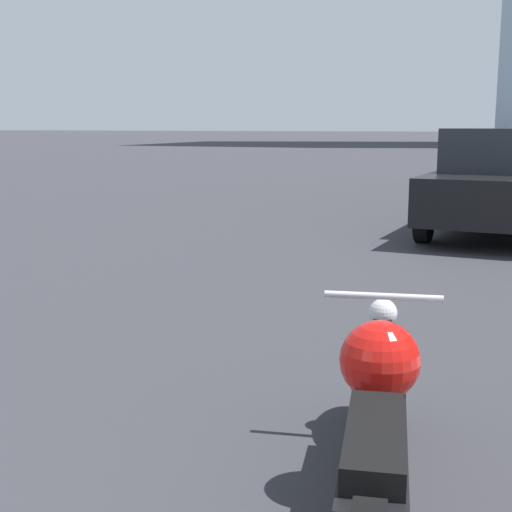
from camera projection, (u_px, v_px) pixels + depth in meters
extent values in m
cylinder|color=black|center=(381.00, 374.00, 3.96)|extent=(0.23, 0.67, 0.66)
cube|color=black|center=(376.00, 453.00, 2.98)|extent=(0.54, 1.57, 0.33)
sphere|color=red|center=(380.00, 361.00, 3.22)|extent=(0.37, 0.37, 0.37)
cube|color=black|center=(375.00, 439.00, 2.62)|extent=(0.35, 0.74, 0.10)
sphere|color=silver|center=(383.00, 313.00, 3.93)|extent=(0.16, 0.16, 0.16)
cylinder|color=silver|center=(383.00, 296.00, 3.77)|extent=(0.62, 0.16, 0.04)
cube|color=black|center=(497.00, 192.00, 11.21)|extent=(2.00, 4.54, 0.67)
cube|color=#23282D|center=(500.00, 150.00, 11.09)|extent=(1.62, 2.21, 0.66)
cylinder|color=black|center=(457.00, 203.00, 12.85)|extent=(0.23, 0.65, 0.64)
cylinder|color=black|center=(424.00, 221.00, 10.39)|extent=(0.23, 0.65, 0.64)
cylinder|color=black|center=(494.00, 170.00, 22.22)|extent=(0.21, 0.62, 0.62)
cylinder|color=black|center=(486.00, 176.00, 19.88)|extent=(0.21, 0.62, 0.62)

